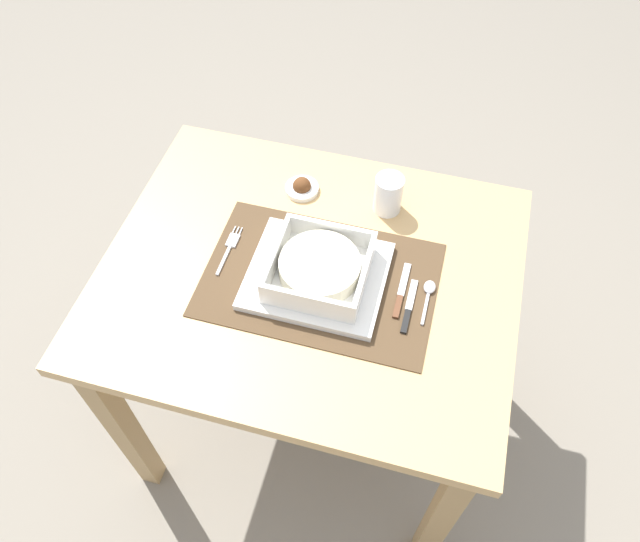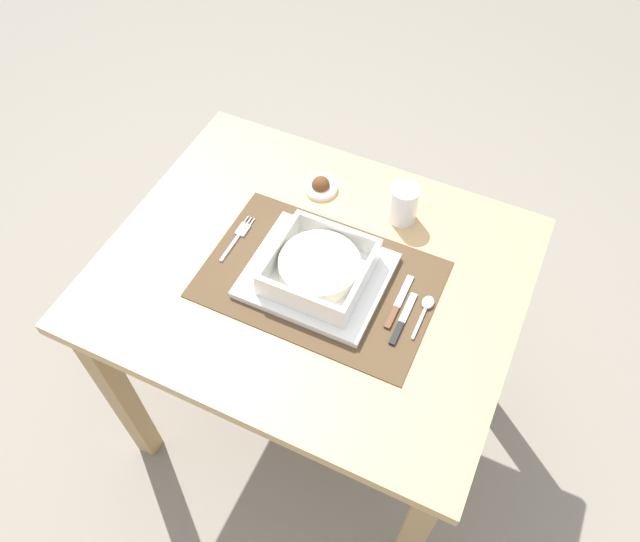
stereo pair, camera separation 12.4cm
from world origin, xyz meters
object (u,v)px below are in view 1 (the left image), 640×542
Objects in this scene: dining_table at (310,300)px; condiment_saucer at (302,187)px; bread_knife at (401,294)px; drinking_glass at (388,196)px; butter_knife at (408,309)px; spoon at (429,291)px; porridge_bowl at (320,268)px; fork at (230,246)px.

condiment_saucer is (-0.08, 0.21, 0.12)m from dining_table.
drinking_glass reaches higher than bread_knife.
bread_knife is (-0.02, 0.03, 0.00)m from butter_knife.
condiment_saucer is (-0.33, 0.21, 0.00)m from spoon.
fork is (-0.21, 0.03, -0.04)m from porridge_bowl.
dining_table is 11.27× the size of condiment_saucer.
porridge_bowl is 0.17m from bread_knife.
dining_table is at bearing -119.24° from drinking_glass.
porridge_bowl is 2.11× the size of drinking_glass.
porridge_bowl is at bearing -173.64° from bread_knife.
drinking_glass is (-0.10, 0.26, 0.03)m from butter_knife.
porridge_bowl is at bearing -175.30° from spoon.
bread_knife is 1.50× the size of drinking_glass.
condiment_saucer is (-0.20, 0.00, -0.03)m from drinking_glass.
spoon is (0.25, 0.01, 0.12)m from dining_table.
spoon is 0.06m from butter_knife.
drinking_glass reaches higher than condiment_saucer.
butter_knife is at bearing -41.23° from condiment_saucer.
dining_table is 0.21m from fork.
dining_table is 8.10× the size of spoon.
condiment_saucer reaches higher than spoon.
porridge_bowl reaches higher than bread_knife.
drinking_glass is at bearing 68.44° from porridge_bowl.
butter_knife is (0.39, -0.06, 0.00)m from fork.
spoon is at bearing -32.25° from condiment_saucer.
drinking_glass is (0.30, 0.20, 0.04)m from fork.
fork is at bearing -146.25° from drinking_glass.
spoon is (0.22, 0.03, -0.04)m from porridge_bowl.
condiment_saucer is at bearing 141.80° from butter_knife.
condiment_saucer reaches higher than dining_table.
porridge_bowl reaches higher than spoon.
spoon reaches higher than dining_table.
spoon is (0.43, -0.00, 0.00)m from fork.
spoon is at bearing -2.83° from fork.
dining_table is 6.70× the size of butter_knife.
bread_knife is 0.35m from condiment_saucer.
drinking_glass reaches higher than butter_knife.
fork is 0.43m from spoon.
butter_knife is 0.28m from drinking_glass.
butter_knife reaches higher than fork.
bread_knife is at bearing -71.40° from drinking_glass.
fork is 1.04× the size of butter_knife.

